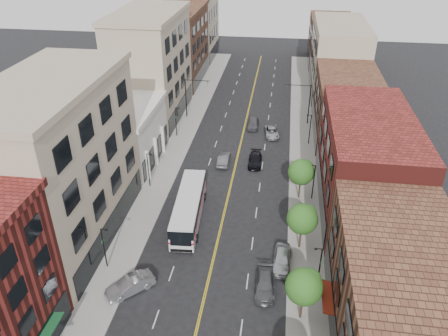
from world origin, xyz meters
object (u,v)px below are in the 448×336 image
at_px(car_parked_mid, 265,284).
at_px(car_lane_c, 253,123).
at_px(car_lane_a, 255,160).
at_px(car_lane_behind, 224,159).
at_px(car_angle_b, 130,285).
at_px(car_lane_b, 272,132).
at_px(car_parked_far, 282,259).
at_px(city_bus, 189,206).

xyz_separation_m(car_parked_mid, car_lane_c, (-4.30, 38.05, 0.10)).
bearing_deg(car_lane_a, car_lane_behind, -175.69).
bearing_deg(car_angle_b, car_lane_c, 123.38).
bearing_deg(car_lane_b, car_lane_a, -109.11).
bearing_deg(car_parked_mid, car_angle_b, -173.48).
bearing_deg(car_parked_mid, car_lane_b, 88.96).
distance_m(car_angle_b, car_parked_mid, 13.37).
height_order(car_lane_behind, car_lane_c, car_lane_c).
bearing_deg(car_lane_a, car_angle_b, -111.74).
distance_m(car_lane_b, car_lane_c, 4.42).
height_order(car_lane_a, car_lane_b, car_lane_a).
bearing_deg(car_lane_c, car_lane_behind, -104.24).
height_order(car_parked_mid, car_parked_far, car_parked_far).
bearing_deg(car_lane_b, car_lane_c, 132.61).
distance_m(car_parked_far, car_lane_b, 31.57).
distance_m(car_parked_mid, car_lane_b, 35.24).
xyz_separation_m(car_angle_b, car_parked_mid, (13.20, 2.10, -0.11)).
height_order(car_parked_mid, car_lane_behind, car_lane_behind).
bearing_deg(car_parked_mid, city_bus, 131.12).
distance_m(car_angle_b, car_parked_far, 15.92).
bearing_deg(city_bus, car_parked_mid, -50.43).
bearing_deg(car_lane_a, car_parked_far, -79.12).
bearing_deg(car_lane_behind, car_lane_a, -175.22).
relative_size(car_parked_far, car_lane_a, 0.99).
relative_size(city_bus, car_parked_mid, 2.70).
distance_m(car_parked_far, car_lane_behind, 22.88).
height_order(car_lane_a, car_lane_c, car_lane_c).
distance_m(car_angle_b, car_lane_c, 41.12).
height_order(car_parked_mid, car_lane_b, car_parked_mid).
bearing_deg(car_parked_far, car_lane_c, 102.13).
distance_m(car_parked_mid, car_parked_far, 4.08).
distance_m(car_angle_b, car_lane_b, 39.30).
xyz_separation_m(car_parked_far, car_lane_c, (-5.90, 34.29, -0.02)).
xyz_separation_m(car_parked_far, car_lane_a, (-4.54, 21.39, -0.12)).
relative_size(car_parked_mid, car_lane_c, 1.03).
bearing_deg(car_lane_behind, car_parked_far, 113.09).
bearing_deg(car_lane_b, car_angle_b, -115.93).
distance_m(car_lane_a, car_lane_b, 10.28).
xyz_separation_m(city_bus, car_lane_c, (5.58, 27.68, -1.12)).
bearing_deg(city_bus, car_lane_a, 60.79).
distance_m(car_parked_mid, car_lane_behind, 25.85).
xyz_separation_m(car_parked_mid, car_lane_behind, (-7.60, 24.70, 0.06)).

